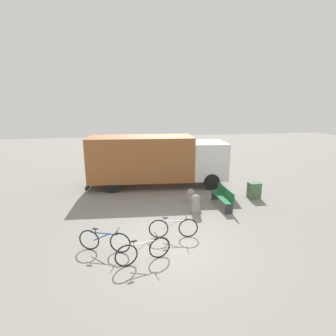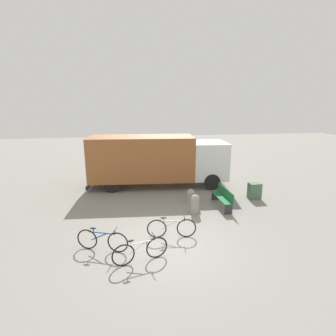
{
  "view_description": "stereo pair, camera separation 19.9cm",
  "coord_description": "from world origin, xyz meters",
  "px_view_note": "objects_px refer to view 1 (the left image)",
  "views": [
    {
      "loc": [
        -1.44,
        -7.78,
        4.67
      ],
      "look_at": [
        0.79,
        4.6,
        1.54
      ],
      "focal_mm": 28.0,
      "sensor_mm": 36.0,
      "label": 1
    },
    {
      "loc": [
        -1.25,
        -7.82,
        4.67
      ],
      "look_at": [
        0.79,
        4.6,
        1.54
      ],
      "focal_mm": 28.0,
      "sensor_mm": 36.0,
      "label": 2
    }
  ],
  "objects_px": {
    "bicycle_near": "(104,241)",
    "bollard_far_bench": "(191,195)",
    "bicycle_middle": "(143,251)",
    "bollard_near_bench": "(196,203)",
    "delivery_truck": "(156,159)",
    "park_bench": "(223,196)",
    "utility_box": "(254,190)",
    "bicycle_far": "(173,228)"
  },
  "relations": [
    {
      "from": "bicycle_near",
      "to": "bollard_far_bench",
      "type": "distance_m",
      "value": 5.35
    },
    {
      "from": "bicycle_middle",
      "to": "bollard_far_bench",
      "type": "bearing_deg",
      "value": 44.47
    },
    {
      "from": "bollard_near_bench",
      "to": "bollard_far_bench",
      "type": "distance_m",
      "value": 1.3
    },
    {
      "from": "delivery_truck",
      "to": "park_bench",
      "type": "xyz_separation_m",
      "value": [
        2.64,
        -3.67,
        -1.1
      ]
    },
    {
      "from": "park_bench",
      "to": "bicycle_middle",
      "type": "distance_m",
      "value": 5.5
    },
    {
      "from": "bicycle_near",
      "to": "utility_box",
      "type": "height_order",
      "value": "utility_box"
    },
    {
      "from": "bicycle_far",
      "to": "bollard_far_bench",
      "type": "distance_m",
      "value": 3.55
    },
    {
      "from": "park_bench",
      "to": "bollard_far_bench",
      "type": "height_order",
      "value": "park_bench"
    },
    {
      "from": "delivery_truck",
      "to": "park_bench",
      "type": "distance_m",
      "value": 4.65
    },
    {
      "from": "bicycle_middle",
      "to": "utility_box",
      "type": "relative_size",
      "value": 2.15
    },
    {
      "from": "bicycle_near",
      "to": "bollard_far_bench",
      "type": "bearing_deg",
      "value": 64.16
    },
    {
      "from": "bollard_near_bench",
      "to": "bicycle_far",
      "type": "bearing_deg",
      "value": -125.55
    },
    {
      "from": "delivery_truck",
      "to": "utility_box",
      "type": "bearing_deg",
      "value": -27.42
    },
    {
      "from": "delivery_truck",
      "to": "bollard_far_bench",
      "type": "xyz_separation_m",
      "value": [
        1.31,
        -2.9,
        -1.25
      ]
    },
    {
      "from": "bollard_near_bench",
      "to": "bollard_far_bench",
      "type": "height_order",
      "value": "bollard_near_bench"
    },
    {
      "from": "park_bench",
      "to": "utility_box",
      "type": "relative_size",
      "value": 2.31
    },
    {
      "from": "delivery_truck",
      "to": "bicycle_middle",
      "type": "height_order",
      "value": "delivery_truck"
    },
    {
      "from": "bicycle_near",
      "to": "bollard_near_bench",
      "type": "relative_size",
      "value": 1.96
    },
    {
      "from": "bicycle_near",
      "to": "utility_box",
      "type": "distance_m",
      "value": 8.06
    },
    {
      "from": "bollard_far_bench",
      "to": "bicycle_middle",
      "type": "bearing_deg",
      "value": -120.81
    },
    {
      "from": "bicycle_middle",
      "to": "bicycle_far",
      "type": "bearing_deg",
      "value": 32.94
    },
    {
      "from": "bollard_near_bench",
      "to": "utility_box",
      "type": "height_order",
      "value": "bollard_near_bench"
    },
    {
      "from": "park_bench",
      "to": "bollard_near_bench",
      "type": "height_order",
      "value": "park_bench"
    },
    {
      "from": "delivery_truck",
      "to": "bollard_far_bench",
      "type": "bearing_deg",
      "value": -60.94
    },
    {
      "from": "bollard_far_bench",
      "to": "bicycle_far",
      "type": "bearing_deg",
      "value": -115.15
    },
    {
      "from": "bicycle_middle",
      "to": "bollard_far_bench",
      "type": "distance_m",
      "value": 5.25
    },
    {
      "from": "bicycle_near",
      "to": "bollard_near_bench",
      "type": "bearing_deg",
      "value": 53.27
    },
    {
      "from": "delivery_truck",
      "to": "utility_box",
      "type": "xyz_separation_m",
      "value": [
        4.59,
        -2.89,
        -1.2
      ]
    },
    {
      "from": "utility_box",
      "to": "bollard_far_bench",
      "type": "bearing_deg",
      "value": -179.92
    },
    {
      "from": "bicycle_far",
      "to": "bollard_far_bench",
      "type": "xyz_separation_m",
      "value": [
        1.51,
        3.22,
        -0.02
      ]
    },
    {
      "from": "bicycle_middle",
      "to": "utility_box",
      "type": "height_order",
      "value": "utility_box"
    },
    {
      "from": "delivery_truck",
      "to": "bicycle_near",
      "type": "relative_size",
      "value": 4.79
    },
    {
      "from": "bicycle_near",
      "to": "bollard_near_bench",
      "type": "height_order",
      "value": "bollard_near_bench"
    },
    {
      "from": "bicycle_middle",
      "to": "bicycle_far",
      "type": "xyz_separation_m",
      "value": [
        1.18,
        1.3,
        0.0
      ]
    },
    {
      "from": "bicycle_near",
      "to": "bicycle_far",
      "type": "xyz_separation_m",
      "value": [
        2.36,
        0.48,
        0.0
      ]
    },
    {
      "from": "park_bench",
      "to": "bicycle_near",
      "type": "distance_m",
      "value": 5.97
    },
    {
      "from": "bicycle_middle",
      "to": "bollard_far_bench",
      "type": "relative_size",
      "value": 2.53
    },
    {
      "from": "park_bench",
      "to": "bicycle_far",
      "type": "height_order",
      "value": "park_bench"
    },
    {
      "from": "bicycle_near",
      "to": "bicycle_far",
      "type": "bearing_deg",
      "value": 31.99
    },
    {
      "from": "park_bench",
      "to": "bicycle_middle",
      "type": "relative_size",
      "value": 1.07
    },
    {
      "from": "bicycle_middle",
      "to": "delivery_truck",
      "type": "bearing_deg",
      "value": 64.69
    },
    {
      "from": "bicycle_far",
      "to": "bollard_near_bench",
      "type": "relative_size",
      "value": 2.06
    }
  ]
}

